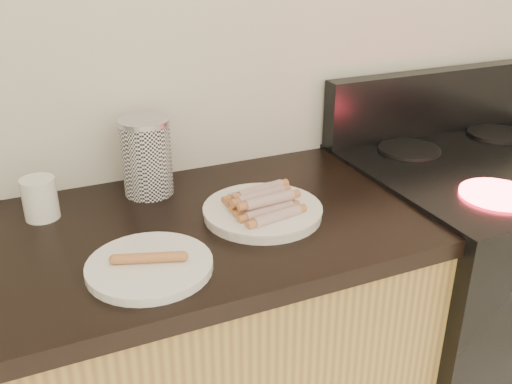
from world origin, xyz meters
name	(u,v)px	position (x,y,z in m)	size (l,w,h in m)	color
wall_back	(187,19)	(0.00, 2.00, 1.30)	(4.00, 0.04, 2.60)	silver
stove	(471,297)	(0.78, 1.68, 0.46)	(0.76, 0.65, 0.91)	black
stove_panel	(434,102)	(0.78, 1.96, 1.01)	(0.76, 0.06, 0.20)	black
burner_near_left	(498,194)	(0.61, 1.51, 0.92)	(0.18, 0.18, 0.01)	#FF1E2D
burner_far_left	(409,149)	(0.61, 1.84, 0.92)	(0.18, 0.18, 0.01)	black
burner_far_right	(497,134)	(0.95, 1.84, 0.92)	(0.18, 0.18, 0.01)	black
main_plate	(263,213)	(0.05, 1.66, 0.91)	(0.27, 0.27, 0.02)	white
side_plate	(150,266)	(-0.24, 1.54, 0.91)	(0.25, 0.25, 0.02)	white
hotdog_pile	(263,201)	(0.05, 1.66, 0.94)	(0.12, 0.18, 0.05)	maroon
plain_sausages	(149,258)	(-0.24, 1.54, 0.93)	(0.13, 0.06, 0.02)	#AF6F43
canister	(147,157)	(-0.15, 1.89, 1.00)	(0.12, 0.12, 0.19)	silver
mug	(40,198)	(-0.41, 1.86, 0.95)	(0.08, 0.08, 0.10)	white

